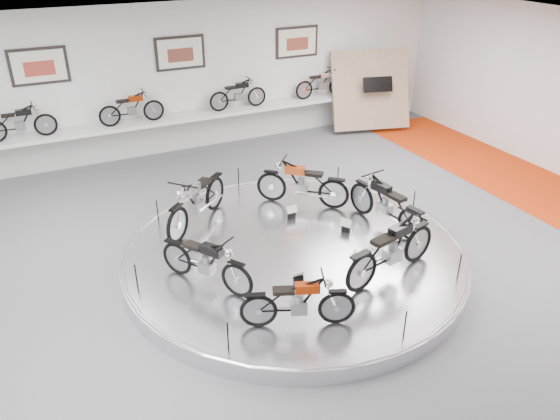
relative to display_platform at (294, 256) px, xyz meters
name	(u,v)px	position (x,y,z in m)	size (l,w,h in m)	color
floor	(302,270)	(0.00, -0.30, -0.15)	(16.00, 16.00, 0.00)	#565659
ceiling	(307,51)	(0.00, -0.30, 3.85)	(16.00, 16.00, 0.00)	white
wall_back	(182,79)	(0.00, 6.70, 1.85)	(16.00, 16.00, 0.00)	silver
orange_carpet_strip	(557,199)	(6.80, -0.30, -0.14)	(2.40, 12.60, 0.01)	#B42F09
dado_band	(186,130)	(0.00, 6.68, 0.40)	(15.68, 0.04, 1.10)	#BCBCBA
display_platform	(294,256)	(0.00, 0.00, 0.00)	(6.40, 6.40, 0.30)	silver
platform_rim	(294,250)	(0.00, 0.00, 0.12)	(6.40, 6.40, 0.10)	#B2B2BA
shelf	(188,118)	(0.00, 6.40, 0.85)	(11.00, 0.55, 0.10)	silver
poster_left	(39,66)	(-3.50, 6.66, 2.55)	(1.35, 0.06, 0.88)	silver
poster_center	(180,53)	(0.00, 6.66, 2.55)	(1.35, 0.06, 0.88)	silver
poster_right	(297,42)	(3.50, 6.66, 2.55)	(1.35, 0.06, 0.88)	silver
display_panel	(370,90)	(5.60, 5.80, 1.10)	(2.40, 0.12, 2.40)	tan
shelf_bike_a	(20,125)	(-4.20, 6.40, 1.27)	(1.22, 0.42, 0.73)	black
shelf_bike_b	(132,110)	(-1.50, 6.40, 1.27)	(1.22, 0.42, 0.73)	maroon
shelf_bike_c	(238,96)	(1.50, 6.40, 1.27)	(1.22, 0.42, 0.73)	black
shelf_bike_d	(321,85)	(4.20, 6.40, 1.27)	(1.22, 0.42, 0.73)	silver
bike_a	(386,204)	(2.02, -0.02, 0.67)	(1.76, 0.62, 1.03)	black
bike_b	(302,183)	(0.99, 1.57, 0.66)	(1.73, 0.61, 1.02)	#A8380D
bike_c	(197,200)	(-1.32, 1.71, 0.70)	(1.86, 0.66, 1.10)	silver
bike_d	(206,261)	(-1.86, -0.37, 0.62)	(1.58, 0.56, 0.93)	black
bike_e	(298,302)	(-0.97, -1.97, 0.59)	(1.48, 0.52, 0.87)	maroon
bike_f	(392,249)	(1.08, -1.49, 0.69)	(1.83, 0.65, 1.08)	black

